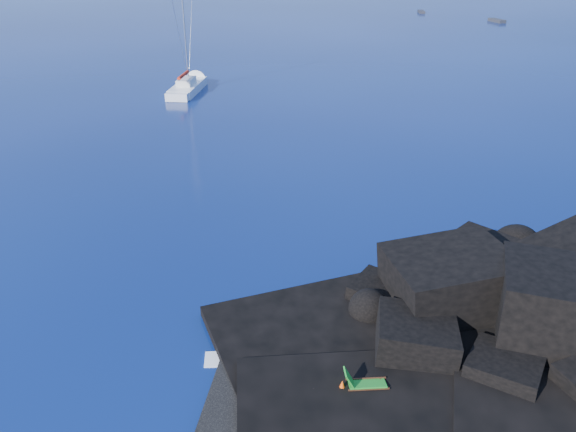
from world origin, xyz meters
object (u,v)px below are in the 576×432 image
object	(u,v)px
deck_chair	(368,380)
marker_cone	(342,387)
sunbather	(301,393)
distant_boat_a	(421,13)
sailboat	(188,91)
distant_boat_b	(497,22)

from	to	relation	value
deck_chair	marker_cone	bearing A→B (deg)	-177.55
sunbather	distant_boat_a	size ratio (longest dim) A/B	0.42
sailboat	distant_boat_a	size ratio (longest dim) A/B	3.12
deck_chair	distant_boat_b	distance (m)	115.22
sunbather	marker_cone	distance (m)	1.47
marker_cone	distant_boat_a	world-z (taller)	marker_cone
distant_boat_a	marker_cone	bearing A→B (deg)	-99.40
deck_chair	distant_boat_a	distance (m)	128.20
distant_boat_a	sunbather	bearing A→B (deg)	-100.01
distant_boat_b	sunbather	bearing A→B (deg)	-125.02
sailboat	distant_boat_a	distance (m)	89.11
sailboat	sunbather	xyz separation A→B (m)	(12.49, -46.75, 0.52)
marker_cone	distant_boat_a	distance (m)	128.50
sunbather	distant_boat_b	world-z (taller)	sunbather
marker_cone	distant_boat_b	world-z (taller)	marker_cone
deck_chair	sunbather	distance (m)	2.40
marker_cone	distant_boat_b	xyz separation A→B (m)	(39.56, 108.66, -0.64)
deck_chair	sunbather	bearing A→B (deg)	-176.45
sunbather	deck_chair	bearing A→B (deg)	-10.47
marker_cone	distant_boat_a	bearing A→B (deg)	77.82
distant_boat_b	sailboat	bearing A→B (deg)	-145.11
distant_boat_a	deck_chair	bearing A→B (deg)	-99.02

